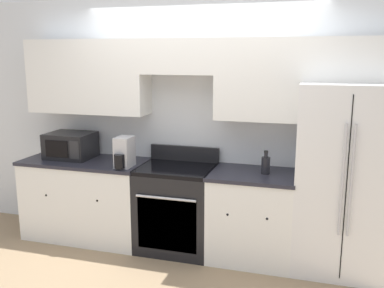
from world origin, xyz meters
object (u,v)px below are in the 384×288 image
oven_range (177,208)px  bottle (266,165)px  refrigerator (344,178)px  microwave (71,145)px

oven_range → bottle: bearing=0.4°
oven_range → refrigerator: 1.68m
oven_range → refrigerator: bearing=2.7°
bottle → refrigerator: bearing=5.6°
refrigerator → bottle: size_ratio=7.77×
oven_range → refrigerator: (1.62, 0.08, 0.43)m
refrigerator → bottle: bearing=-174.4°
refrigerator → oven_range: bearing=-177.3°
oven_range → microwave: 1.38m
refrigerator → bottle: 0.73m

